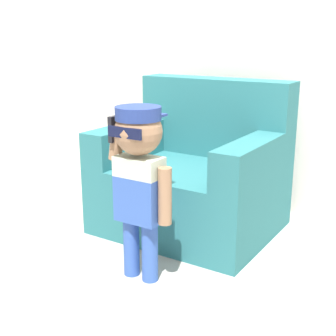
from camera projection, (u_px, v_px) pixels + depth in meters
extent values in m
plane|color=#ADA89E|center=(195.00, 236.00, 2.99)|extent=(10.00, 10.00, 0.00)
cube|color=silver|center=(250.00, 25.00, 3.23)|extent=(10.00, 0.05, 2.60)
cube|color=#286B70|center=(190.00, 197.00, 3.05)|extent=(1.06, 0.89, 0.43)
cube|color=#286B70|center=(215.00, 117.00, 3.19)|extent=(1.06, 0.21, 0.52)
cube|color=#286B70|center=(125.00, 143.00, 3.10)|extent=(0.18, 0.67, 0.23)
cube|color=#286B70|center=(249.00, 161.00, 2.64)|extent=(0.18, 0.67, 0.23)
cylinder|color=#3356AD|center=(131.00, 246.00, 2.47)|extent=(0.08, 0.08, 0.32)
cylinder|color=#3356AD|center=(150.00, 252.00, 2.40)|extent=(0.08, 0.08, 0.32)
cube|color=#3356AD|center=(140.00, 199.00, 2.36)|extent=(0.24, 0.14, 0.24)
cube|color=#B7C6B2|center=(139.00, 167.00, 2.31)|extent=(0.24, 0.14, 0.10)
sphere|color=#997051|center=(138.00, 131.00, 2.26)|extent=(0.24, 0.24, 0.24)
cylinder|color=navy|center=(138.00, 113.00, 2.24)|extent=(0.22, 0.22, 0.06)
cube|color=navy|center=(151.00, 115.00, 2.33)|extent=(0.13, 0.11, 0.01)
cube|color=#0F1433|center=(125.00, 133.00, 2.17)|extent=(0.19, 0.01, 0.05)
cylinder|color=#997051|center=(165.00, 196.00, 2.27)|extent=(0.07, 0.07, 0.29)
cylinder|color=#997051|center=(117.00, 144.00, 2.36)|extent=(0.09, 0.07, 0.17)
cube|color=black|center=(114.00, 129.00, 2.32)|extent=(0.02, 0.07, 0.13)
cylinder|color=#333333|center=(104.00, 200.00, 3.61)|extent=(0.21, 0.21, 0.02)
cylinder|color=#333333|center=(103.00, 175.00, 3.55)|extent=(0.06, 0.06, 0.42)
cylinder|color=#333333|center=(102.00, 146.00, 3.49)|extent=(0.32, 0.32, 0.02)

